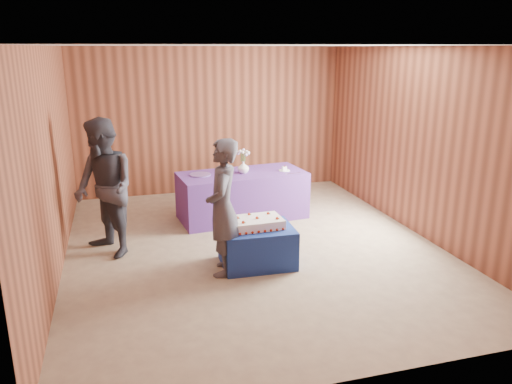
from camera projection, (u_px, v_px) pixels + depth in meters
name	position (u px, v px, depth m)	size (l,w,h in m)	color
ground	(254.00, 247.00, 6.94)	(6.00, 6.00, 0.00)	gray
room_shell	(253.00, 118.00, 6.44)	(5.04, 6.04, 2.72)	brown
cake_table	(257.00, 246.00, 6.34)	(0.90, 0.70, 0.50)	navy
serving_table	(242.00, 195.00, 8.06)	(2.00, 0.90, 0.75)	#502F83
sheet_cake	(256.00, 223.00, 6.27)	(0.69, 0.48, 0.15)	white
vase	(243.00, 167.00, 7.92)	(0.18, 0.18, 0.19)	white
flower_spray	(243.00, 153.00, 7.85)	(0.22, 0.21, 0.17)	#2A5A24
platter	(200.00, 175.00, 7.80)	(0.33, 0.33, 0.02)	#63468C
plate	(284.00, 170.00, 8.08)	(0.18, 0.18, 0.01)	white
cake_slice	(284.00, 168.00, 8.07)	(0.07, 0.06, 0.08)	white
knife	(293.00, 173.00, 7.91)	(0.26, 0.02, 0.00)	#B6B5BA
guest_left	(223.00, 208.00, 5.95)	(0.61, 0.40, 1.67)	#3B3B46
guest_right	(105.00, 189.00, 6.47)	(0.89, 0.69, 1.83)	#32323C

